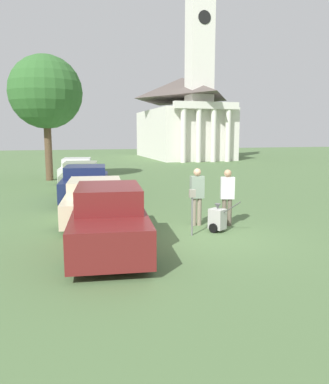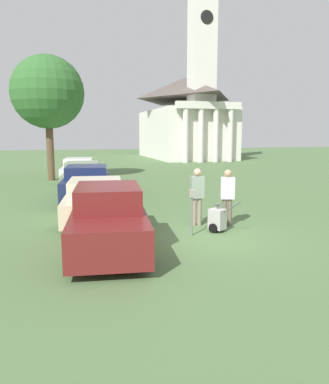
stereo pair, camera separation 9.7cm
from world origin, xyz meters
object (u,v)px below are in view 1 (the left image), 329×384
object	(u,v)px
parked_car_sage	(81,176)
person_supervisor	(227,194)
equipment_cart	(217,219)
parked_car_cream	(96,199)
parked_car_maroon	(109,218)
church	(184,112)
parking_meter	(192,204)
person_worker	(197,193)
parked_car_navy	(86,183)
parked_car_white	(77,170)

from	to	relation	value
parked_car_sage	person_supervisor	world-z (taller)	person_supervisor
equipment_cart	parked_car_cream	bearing A→B (deg)	107.08
parked_car_maroon	church	distance (m)	36.01
person_supervisor	equipment_cart	distance (m)	1.04
parking_meter	person_worker	world-z (taller)	person_worker
parked_car_cream	parked_car_sage	distance (m)	7.10
person_supervisor	church	xyz separation A→B (m)	(9.59, 31.95, 4.34)
parked_car_navy	church	world-z (taller)	church
parking_meter	equipment_cart	bearing A→B (deg)	12.77
person_worker	parked_car_white	bearing A→B (deg)	-72.89
parked_car_sage	church	world-z (taller)	church
parked_car_cream	person_worker	world-z (taller)	person_worker
person_supervisor	equipment_cart	size ratio (longest dim) A/B	1.79
parked_car_sage	equipment_cart	bearing A→B (deg)	-64.57
parked_car_sage	parked_car_white	bearing A→B (deg)	97.06
person_supervisor	parked_car_navy	bearing A→B (deg)	-42.13
church	equipment_cart	bearing A→B (deg)	-107.36
parked_car_white	person_worker	world-z (taller)	person_worker
parked_car_maroon	parked_car_cream	size ratio (longest dim) A/B	1.02
church	parked_car_navy	bearing A→B (deg)	-117.66
parked_car_maroon	church	size ratio (longest dim) A/B	0.24
parked_car_navy	equipment_cart	world-z (taller)	parked_car_navy
parked_car_navy	parking_meter	bearing A→B (deg)	-64.06
parked_car_sage	person_worker	world-z (taller)	person_worker
person_worker	equipment_cart	bearing A→B (deg)	113.88
parked_car_white	person_supervisor	distance (m)	13.45
person_supervisor	church	world-z (taller)	church
parked_car_cream	church	world-z (taller)	church
parked_car_navy	person_worker	bearing A→B (deg)	-56.54
parking_meter	person_supervisor	world-z (taller)	person_supervisor
parked_car_navy	person_supervisor	bearing A→B (deg)	-51.30
equipment_cart	person_worker	bearing A→B (deg)	77.61
parked_car_sage	equipment_cart	xyz separation A→B (m)	(3.29, -9.90, -0.29)
parked_car_maroon	parking_meter	world-z (taller)	parked_car_maroon
parked_car_maroon	parked_car_cream	xyz separation A→B (m)	(0.00, 3.36, -0.08)
parked_car_white	parked_car_cream	bearing A→B (deg)	-82.94
parked_car_maroon	parked_car_navy	distance (m)	7.41
person_worker	equipment_cart	world-z (taller)	person_worker
parked_car_maroon	church	bearing A→B (deg)	74.93
equipment_cart	church	distance (m)	34.44
parked_car_navy	person_supervisor	xyz separation A→B (m)	(3.87, -6.28, 0.32)
parked_car_sage	person_worker	size ratio (longest dim) A/B	2.67
parked_car_maroon	parked_car_cream	bearing A→B (deg)	97.05
person_worker	parked_car_sage	bearing A→B (deg)	-67.97
parked_car_navy	person_supervisor	distance (m)	7.38
parked_car_sage	church	distance (m)	26.73
parking_meter	person_worker	xyz separation A→B (m)	(0.56, 1.07, 0.12)
equipment_cart	person_supervisor	bearing A→B (deg)	12.21
parked_car_navy	person_worker	size ratio (longest dim) A/B	2.82
parked_car_cream	parked_car_navy	size ratio (longest dim) A/B	1.01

